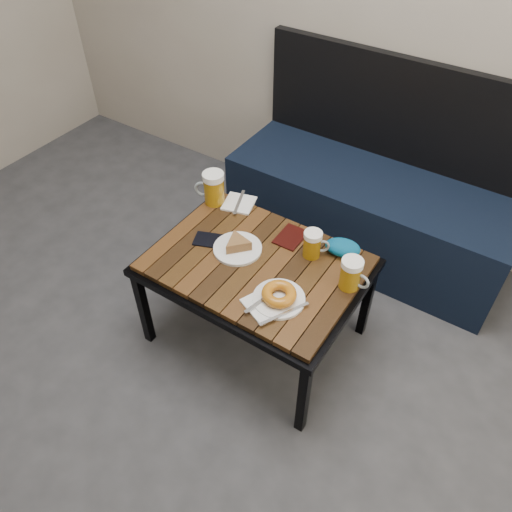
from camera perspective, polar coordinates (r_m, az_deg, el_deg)
The scene contains 13 objects.
ground at distance 2.05m, azimuth -18.99°, elevation -24.92°, with size 4.00×4.00×0.00m, color #2D2D30.
bench at distance 2.61m, azimuth 12.86°, elevation 5.70°, with size 1.40×0.50×0.95m.
cafe_table at distance 1.99m, azimuth 0.00°, elevation -1.49°, with size 0.84×0.62×0.47m.
beer_mug_left at distance 2.20m, azimuth -4.91°, elevation 7.76°, with size 0.14×0.11×0.15m.
beer_mug_centre at distance 1.95m, azimuth 6.51°, elevation 1.37°, with size 0.11×0.10×0.12m.
beer_mug_right at distance 1.85m, azimuth 10.84°, elevation -2.02°, with size 0.12×0.08×0.13m.
plate_pie at distance 1.99m, azimuth -2.13°, elevation 1.18°, with size 0.20×0.20×0.06m.
plate_bagel at distance 1.80m, azimuth 2.63°, elevation -4.61°, with size 0.20×0.24×0.05m.
napkin_left at distance 2.22m, azimuth -1.95°, elevation 6.05°, with size 0.16×0.17×0.01m.
napkin_right at distance 1.79m, azimuth 0.88°, elevation -5.69°, with size 0.17×0.16×0.01m.
passport_navy at distance 2.05m, azimuth -5.44°, elevation 1.85°, with size 0.08×0.12×0.01m, color black.
passport_burgundy at distance 2.06m, azimuth 3.99°, elevation 2.18°, with size 0.10×0.14×0.01m, color black.
knit_pouch at distance 2.00m, azimuth 9.88°, elevation 0.97°, with size 0.14×0.09×0.06m, color navy.
Camera 1 is at (0.87, -0.22, 1.85)m, focal length 35.00 mm.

